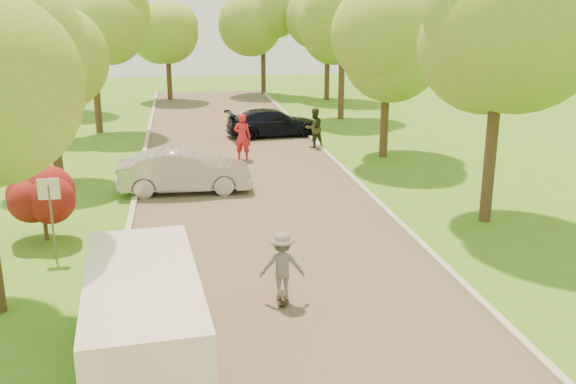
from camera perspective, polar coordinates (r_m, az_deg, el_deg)
ground at (r=14.33m, az=1.02°, el=-10.36°), size 100.00×100.00×0.00m
road at (r=21.70m, az=-2.89°, el=-0.99°), size 8.00×60.00×0.01m
curb_left at (r=21.61m, az=-13.62°, el=-1.36°), size 0.18×60.00×0.12m
curb_right at (r=22.49m, az=7.40°, el=-0.34°), size 0.18×60.00×0.12m
street_sign at (r=17.61m, az=-20.40°, el=-0.81°), size 0.55×0.06×2.17m
red_shrub at (r=19.25m, az=-20.95°, el=-0.91°), size 1.70×1.70×1.95m
tree_l_midb at (r=25.05m, az=-20.18°, el=11.05°), size 4.30×4.20×6.62m
tree_l_far at (r=34.83m, az=-16.75°, el=13.98°), size 4.92×4.80×7.79m
tree_r_mida at (r=19.98m, az=18.97°, el=12.85°), size 5.13×5.00×7.95m
tree_r_midb at (r=28.11m, az=9.23°, el=12.87°), size 4.51×4.40×7.01m
tree_r_far at (r=37.84m, az=5.26°, el=15.25°), size 5.33×5.20×8.34m
tree_bg_a at (r=43.08m, az=-18.75°, el=13.90°), size 5.12×5.00×7.72m
tree_bg_b at (r=45.85m, az=3.85°, el=15.06°), size 5.12×5.00×7.95m
tree_bg_c at (r=46.62m, az=-10.47°, el=14.22°), size 4.92×4.80×7.33m
tree_bg_d at (r=49.05m, az=-1.98°, el=14.89°), size 5.12×5.00×7.72m
minivan at (r=12.04m, az=-12.67°, el=-10.94°), size 2.37×5.18×1.88m
silver_sedan at (r=23.10m, az=-9.14°, el=1.86°), size 4.74×1.78×1.55m
dark_sedan at (r=32.89m, az=-1.32°, el=6.18°), size 4.97×2.42×1.39m
longboard at (r=14.63m, az=-0.51°, el=-9.40°), size 0.33×0.82×0.09m
skateboarder at (r=14.31m, az=-0.51°, el=-6.55°), size 1.07×0.71×1.55m
person_striped at (r=27.75m, az=-4.07°, el=4.92°), size 0.85×0.69×2.01m
person_olive at (r=30.14m, az=2.34°, el=5.71°), size 1.09×0.97×1.86m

